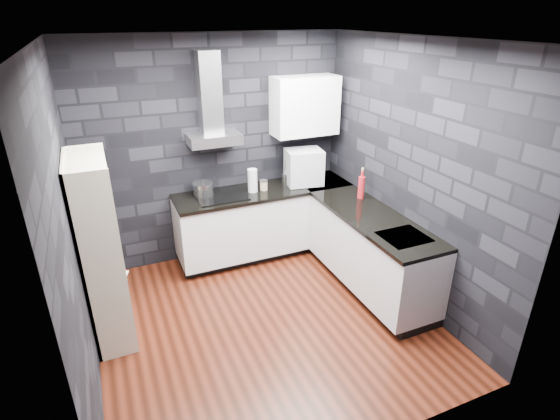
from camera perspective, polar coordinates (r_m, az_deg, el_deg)
ground at (r=4.62m, az=-1.83°, el=-14.26°), size 3.20×3.20×0.00m
ceiling at (r=3.61m, az=-2.43°, el=21.42°), size 3.20×3.20×0.00m
wall_back at (r=5.38m, az=-8.49°, el=7.56°), size 3.20×0.05×2.70m
wall_front at (r=2.66m, az=11.10°, el=-11.42°), size 3.20×0.05×2.70m
wall_left at (r=3.71m, az=-26.13°, el=-2.73°), size 0.05×3.20×2.70m
wall_right at (r=4.72m, az=16.67°, el=4.34°), size 0.05×3.20×2.70m
toekick_back at (r=5.78m, az=-2.14°, el=-4.98°), size 2.18×0.50×0.10m
toekick_right at (r=5.20m, az=11.78°, el=-9.24°), size 0.50×1.78×0.10m
counter_back_cab at (r=5.55m, az=-2.06°, el=-1.30°), size 2.20×0.60×0.76m
counter_right_cab at (r=4.96m, az=11.82°, el=-5.21°), size 0.60×1.80×0.76m
counter_back_top at (r=5.38m, az=-2.09°, el=2.50°), size 2.20×0.62×0.04m
counter_right_top at (r=4.77m, az=12.13°, el=-1.05°), size 0.62×1.80×0.04m
counter_corner_top at (r=5.71m, az=5.39°, el=3.72°), size 0.62×0.62×0.04m
hood_body at (r=5.13m, az=-8.59°, el=9.16°), size 0.60×0.34×0.12m
hood_chimney at (r=5.09m, az=-9.17°, el=14.88°), size 0.24×0.20×0.90m
upper_cabinet at (r=5.46m, az=3.26°, el=13.43°), size 0.80×0.35×0.70m
cooktop at (r=5.22m, az=-7.76°, el=1.88°), size 0.58×0.50×0.01m
sink_rim at (r=4.42m, az=15.91°, el=-3.42°), size 0.44×0.40×0.01m
pot at (r=5.23m, az=-9.99°, el=2.66°), size 0.24×0.24×0.14m
glass_vase at (r=5.27m, az=-3.61°, el=3.87°), size 0.12×0.12×0.28m
storage_jar at (r=5.34m, az=-2.14°, el=3.20°), size 0.10×0.10×0.11m
utensil_crock at (r=5.52m, az=0.82°, el=4.08°), size 0.12×0.12×0.14m
appliance_garage at (r=5.48m, az=3.13°, el=5.64°), size 0.49×0.40×0.44m
red_bottle at (r=5.16m, az=10.56°, el=2.91°), size 0.08×0.08×0.26m
bookshelf at (r=4.31m, az=-22.27°, el=-5.07°), size 0.37×0.81×1.80m
fruit_bowl at (r=4.18m, az=-22.27°, el=-5.38°), size 0.29×0.29×0.06m
book_red at (r=4.59m, az=-21.74°, el=-7.84°), size 0.14×0.08×0.20m
book_second at (r=4.63m, az=-21.72°, el=-7.18°), size 0.17×0.07×0.24m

